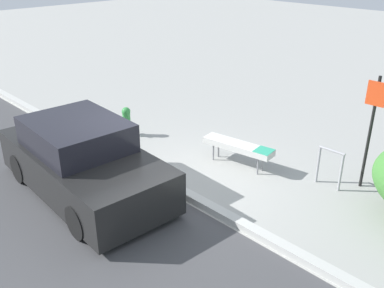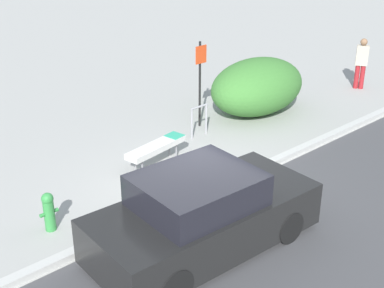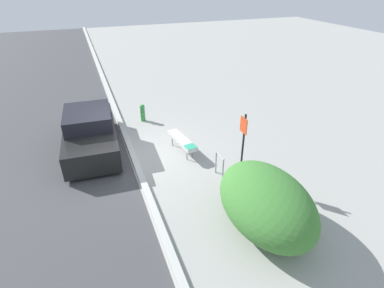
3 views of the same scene
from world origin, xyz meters
name	(u,v)px [view 1 (image 1 of 3)]	position (x,y,z in m)	size (l,w,h in m)	color
ground_plane	(168,187)	(0.00, 0.00, 0.00)	(60.00, 60.00, 0.00)	#9E9E99
curb	(168,184)	(0.00, 0.00, 0.07)	(60.00, 0.20, 0.13)	#B7B7B2
bench	(238,146)	(0.35, 1.75, 0.46)	(1.67, 0.64, 0.54)	gray
bike_rack	(330,164)	(2.22, 2.35, 0.50)	(0.55, 0.06, 0.83)	#99999E
sign_post	(371,123)	(2.69, 2.83, 1.38)	(0.36, 0.08, 2.30)	black
fire_hydrant	(127,121)	(-2.74, 1.00, 0.41)	(0.36, 0.22, 0.77)	#338C3F
parked_car_near	(82,161)	(-1.04, -1.28, 0.66)	(4.14, 1.97, 1.46)	black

